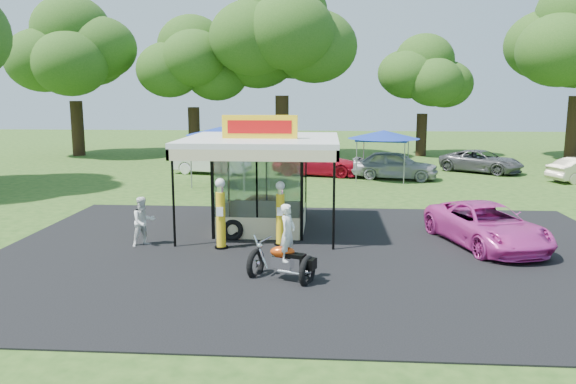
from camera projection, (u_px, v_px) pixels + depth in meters
The scene contains 20 objects.
ground at pixel (314, 275), 15.41m from camera, with size 120.00×120.00×0.00m, color #244816.
asphalt_apron at pixel (316, 254), 17.37m from camera, with size 20.00×14.00×0.04m, color black.
gas_station_kiosk at pixel (262, 182), 20.15m from camera, with size 5.40×5.40×4.18m.
gas_pump_left at pixel (221, 216), 17.74m from camera, with size 0.43×0.43×2.30m.
gas_pump_right at pixel (280, 215), 18.15m from camera, with size 0.40×0.40×2.14m.
motorcycle at pixel (285, 250), 14.77m from camera, with size 1.91×1.41×2.17m.
spare_tires at pixel (231, 230), 18.99m from camera, with size 0.88×0.52×0.75m.
kiosk_car at pixel (269, 205), 22.54m from camera, with size 1.13×2.82×0.96m, color yellow.
pink_sedan at pixel (487, 225), 18.20m from camera, with size 2.31×5.00×1.39m, color #D439A3.
spectator_west at pixel (143, 222), 18.16m from camera, with size 0.80×0.62×1.64m, color white.
bg_car_a at pixel (212, 161), 34.59m from camera, with size 1.67×4.78×1.58m, color silver.
bg_car_b at pixel (317, 162), 34.01m from camera, with size 2.21×5.43×1.57m, color red.
bg_car_c at pixel (395, 165), 32.43m from camera, with size 1.96×4.86×1.65m, color #9E9EA2.
bg_car_d at pixel (482, 161), 35.22m from camera, with size 2.32×5.03×1.40m, color #4E4E50.
tent_west at pixel (230, 130), 29.73m from camera, with size 4.70×4.70×3.28m.
tent_east at pixel (384, 135), 31.89m from camera, with size 4.07×4.07×2.84m.
oak_far_a at pixel (73, 57), 43.59m from camera, with size 10.20×10.20×12.08m.
oak_far_b at pixel (192, 69), 43.49m from camera, with size 8.90×8.90×10.61m.
oak_far_c at pixel (282, 44), 41.58m from camera, with size 11.38×11.38×13.42m.
oak_far_d at pixel (424, 80), 43.67m from camera, with size 7.77×7.77×9.25m.
Camera 1 is at (0.31, -14.80, 4.92)m, focal length 35.00 mm.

